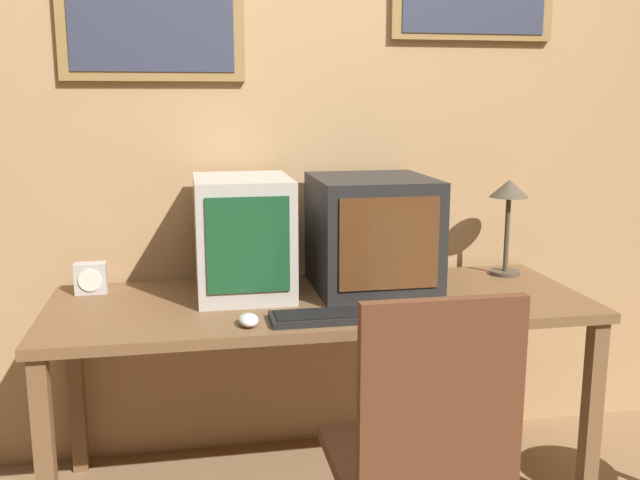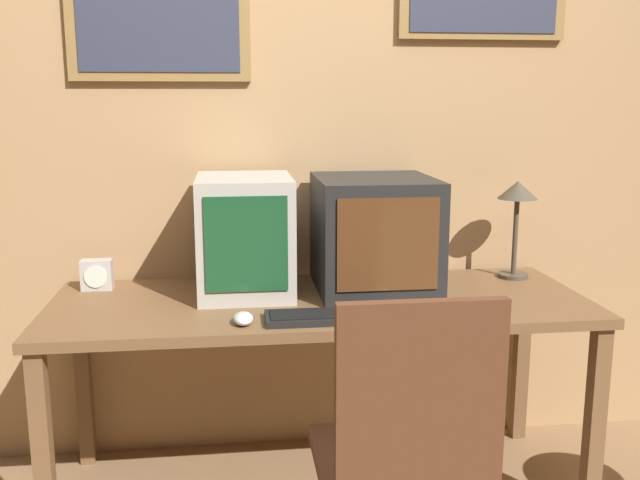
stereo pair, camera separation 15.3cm
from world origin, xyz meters
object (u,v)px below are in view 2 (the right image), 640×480
(monitor_right, at_px, (374,234))
(mouse_near_keyboard, at_px, (398,313))
(keyboard_main, at_px, (324,317))
(desk_clock, at_px, (97,275))
(monitor_left, at_px, (245,235))
(desk_lamp, at_px, (517,202))
(mouse_far_corner, at_px, (243,319))

(monitor_right, distance_m, mouse_near_keyboard, 0.41)
(keyboard_main, xyz_separation_m, mouse_near_keyboard, (0.24, -0.01, 0.01))
(monitor_right, distance_m, desk_clock, 1.05)
(monitor_left, distance_m, desk_lamp, 1.08)
(monitor_right, xyz_separation_m, mouse_far_corner, (-0.50, -0.37, -0.19))
(mouse_near_keyboard, bearing_deg, desk_clock, 154.93)
(keyboard_main, height_order, mouse_far_corner, mouse_far_corner)
(mouse_near_keyboard, xyz_separation_m, desk_lamp, (0.58, 0.47, 0.29))
(mouse_near_keyboard, xyz_separation_m, mouse_far_corner, (-0.51, 0.00, -0.00))
(monitor_right, xyz_separation_m, mouse_near_keyboard, (0.01, -0.37, -0.19))
(mouse_far_corner, relative_size, desk_lamp, 0.27)
(keyboard_main, bearing_deg, monitor_right, 56.81)
(monitor_left, bearing_deg, mouse_near_keyboard, -38.10)
(mouse_near_keyboard, bearing_deg, monitor_left, 141.90)
(monitor_left, xyz_separation_m, mouse_far_corner, (-0.02, -0.38, -0.20))
(monitor_left, xyz_separation_m, mouse_near_keyboard, (0.49, -0.38, -0.20))
(desk_clock, bearing_deg, keyboard_main, -31.14)
(monitor_right, height_order, mouse_near_keyboard, monitor_right)
(monitor_left, bearing_deg, desk_lamp, 4.58)
(desk_lamp, bearing_deg, mouse_far_corner, -156.76)
(monitor_left, distance_m, monitor_right, 0.48)
(monitor_right, distance_m, mouse_far_corner, 0.65)
(keyboard_main, distance_m, mouse_far_corner, 0.26)
(monitor_left, relative_size, desk_clock, 3.78)
(monitor_left, bearing_deg, keyboard_main, -57.19)
(mouse_far_corner, bearing_deg, keyboard_main, 1.21)
(monitor_right, xyz_separation_m, desk_lamp, (0.59, 0.10, 0.09))
(mouse_near_keyboard, distance_m, desk_clock, 1.15)
(mouse_far_corner, relative_size, desk_clock, 0.92)
(keyboard_main, bearing_deg, mouse_near_keyboard, -1.37)
(mouse_near_keyboard, bearing_deg, keyboard_main, 178.63)
(keyboard_main, height_order, mouse_near_keyboard, mouse_near_keyboard)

